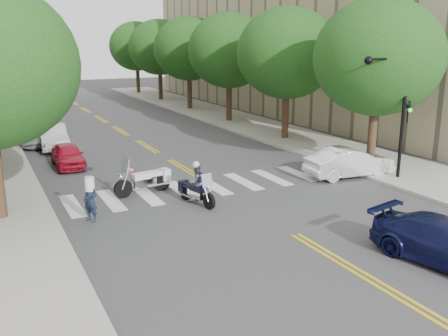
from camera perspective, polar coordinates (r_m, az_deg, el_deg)
ground at (r=17.21m, az=8.15°, el=-7.58°), size 140.00×140.00×0.00m
sidewalk_right at (r=40.22m, az=1.46°, el=5.46°), size 5.00×60.00×0.15m
tree_r_0 at (r=26.23m, az=17.20°, el=11.99°), size 6.40×6.40×8.45m
tree_r_1 at (r=32.49m, az=7.24°, el=12.89°), size 6.40×6.40×8.45m
tree_r_2 at (r=39.40m, az=0.59°, el=13.28°), size 6.40×6.40×8.45m
tree_r_3 at (r=46.65m, az=-4.04°, el=13.45°), size 6.40×6.40×8.45m
tree_r_4 at (r=54.11m, az=-7.41°, el=13.52°), size 6.40×6.40×8.45m
tree_r_5 at (r=61.71m, az=-9.97°, el=13.54°), size 6.40×6.40×8.45m
traffic_signal_pole at (r=23.83m, az=19.13°, el=7.21°), size 2.82×0.42×6.00m
motorcycle_police at (r=19.94m, az=-3.27°, el=-1.95°), size 0.85×2.15×1.77m
motorcycle_parked at (r=21.61m, az=-8.72°, el=-1.34°), size 2.60×0.89×1.69m
officer_standing at (r=18.63m, az=-14.99°, el=-3.57°), size 0.66×0.70×1.61m
convertible at (r=24.58m, az=14.11°, el=0.63°), size 4.44×1.91×1.42m
sedan_blue at (r=16.09m, az=24.19°, el=-7.84°), size 2.78×4.87×1.33m
parked_car_a at (r=26.96m, az=-17.42°, el=1.40°), size 1.56×3.64×1.23m
parked_car_b at (r=31.79m, az=-18.96°, el=3.40°), size 1.78×4.44×1.44m
parked_car_c at (r=33.28m, az=-20.49°, el=3.55°), size 2.37×4.54×1.22m
parked_car_d at (r=42.10m, az=-21.03°, el=5.75°), size 2.23×4.88×1.38m
parked_car_e at (r=46.34m, az=-21.60°, el=6.35°), size 1.54×3.73×1.27m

